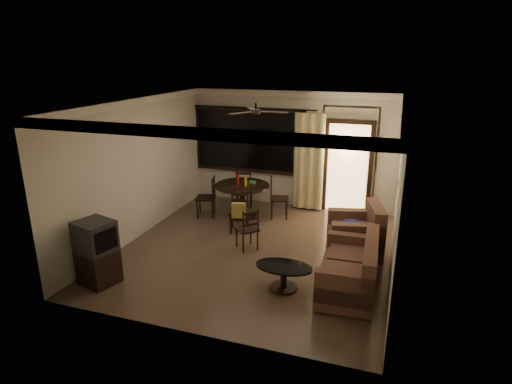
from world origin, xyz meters
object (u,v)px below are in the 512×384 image
(dining_table, at_px, (242,192))
(sofa, at_px, (352,271))
(dining_chair_north, at_px, (244,195))
(side_chair, at_px, (247,236))
(dining_chair_south, at_px, (239,218))
(coffee_table, at_px, (284,273))
(tv_cabinet, at_px, (97,252))
(dining_chair_east, at_px, (279,206))
(dining_chair_west, at_px, (206,205))
(armchair, at_px, (358,234))

(dining_table, relative_size, sofa, 0.77)
(dining_chair_north, relative_size, side_chair, 1.12)
(dining_chair_south, bearing_deg, dining_chair_north, 90.40)
(dining_chair_south, bearing_deg, sofa, -49.75)
(sofa, height_order, coffee_table, sofa)
(dining_chair_north, height_order, side_chair, dining_chair_north)
(dining_chair_north, relative_size, tv_cabinet, 0.88)
(coffee_table, bearing_deg, dining_chair_north, 119.07)
(dining_chair_east, distance_m, side_chair, 1.82)
(dining_chair_north, bearing_deg, dining_chair_south, 90.40)
(coffee_table, xyz_separation_m, side_chair, (-1.05, 1.22, -0.02))
(dining_chair_west, height_order, coffee_table, dining_chair_west)
(dining_chair_west, xyz_separation_m, side_chair, (1.49, -1.35, -0.03))
(dining_chair_south, relative_size, side_chair, 1.12)
(sofa, bearing_deg, dining_table, 135.73)
(dining_chair_east, relative_size, side_chair, 1.12)
(armchair, xyz_separation_m, side_chair, (-2.04, -0.45, -0.14))
(dining_chair_west, height_order, dining_chair_north, same)
(dining_chair_south, xyz_separation_m, tv_cabinet, (-1.43, -2.75, 0.24))
(dining_table, relative_size, dining_chair_north, 1.31)
(tv_cabinet, distance_m, coffee_table, 3.04)
(tv_cabinet, distance_m, side_chair, 2.75)
(tv_cabinet, distance_m, sofa, 4.11)
(dining_table, bearing_deg, coffee_table, -58.23)
(dining_table, bearing_deg, dining_chair_north, 107.05)
(dining_chair_east, relative_size, dining_chair_south, 1.00)
(dining_chair_west, distance_m, coffee_table, 3.61)
(dining_chair_west, xyz_separation_m, sofa, (3.58, -2.28, 0.06))
(dining_chair_south, height_order, tv_cabinet, tv_cabinet)
(dining_chair_east, xyz_separation_m, dining_chair_south, (-0.57, -1.06, 0.02))
(dining_table, distance_m, dining_chair_north, 0.82)
(dining_chair_west, height_order, dining_chair_east, same)
(dining_chair_west, bearing_deg, dining_chair_north, 132.16)
(armchair, height_order, side_chair, armchair)
(dining_chair_south, relative_size, sofa, 0.59)
(dining_chair_west, xyz_separation_m, coffee_table, (2.54, -2.57, -0.01))
(coffee_table, bearing_deg, dining_table, 121.77)
(sofa, bearing_deg, side_chair, 153.88)
(dining_table, xyz_separation_m, sofa, (2.77, -2.52, -0.27))
(dining_chair_west, height_order, dining_chair_south, same)
(sofa, xyz_separation_m, coffee_table, (-1.04, -0.29, -0.07))
(dining_table, height_order, side_chair, dining_table)
(tv_cabinet, xyz_separation_m, armchair, (3.91, 2.44, -0.15))
(dining_chair_west, distance_m, dining_chair_east, 1.67)
(dining_chair_east, height_order, tv_cabinet, tv_cabinet)
(dining_table, xyz_separation_m, dining_chair_west, (-0.81, -0.23, -0.33))
(dining_chair_south, height_order, side_chair, dining_chair_south)
(dining_chair_south, height_order, sofa, dining_chair_south)
(dining_chair_south, distance_m, armchair, 2.50)
(dining_chair_east, relative_size, tv_cabinet, 0.88)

